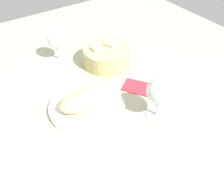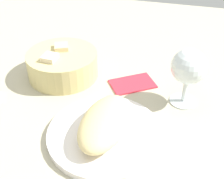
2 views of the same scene
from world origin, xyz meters
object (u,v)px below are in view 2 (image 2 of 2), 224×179
object	(u,v)px
plate	(105,134)
wine_glass_near	(189,68)
bread_basket	(62,64)
folded_napkin	(133,83)

from	to	relation	value
plate	wine_glass_near	size ratio (longest dim) A/B	1.73
wine_glass_near	bread_basket	bearing A→B (deg)	84.34
plate	folded_napkin	size ratio (longest dim) A/B	2.15
plate	bread_basket	world-z (taller)	bread_basket
bread_basket	folded_napkin	size ratio (longest dim) A/B	1.66
plate	wine_glass_near	world-z (taller)	wine_glass_near
folded_napkin	bread_basket	bearing A→B (deg)	-32.23
wine_glass_near	folded_napkin	bearing A→B (deg)	73.77
plate	wine_glass_near	xyz separation A→B (cm)	(15.88, -14.55, 8.54)
plate	folded_napkin	bearing A→B (deg)	-4.63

